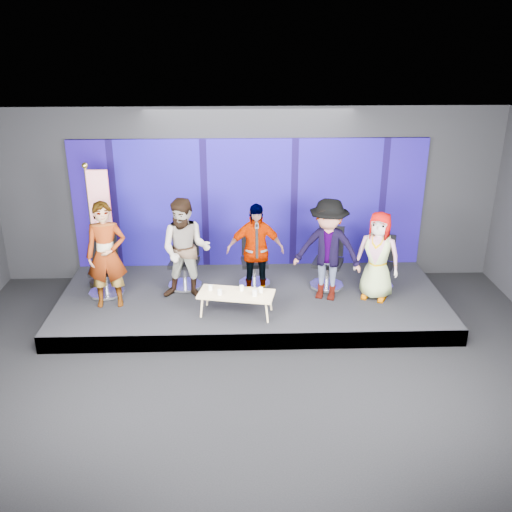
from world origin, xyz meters
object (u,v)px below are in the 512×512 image
at_px(chair_b, 185,267).
at_px(mug_b, 220,292).
at_px(mug_a, 210,288).
at_px(chair_c, 254,267).
at_px(mug_d, 255,293).
at_px(panelist_c, 255,251).
at_px(chair_e, 380,270).
at_px(mug_c, 242,288).
at_px(panelist_d, 328,250).
at_px(mug_e, 261,290).
at_px(panelist_a, 106,255).
at_px(coffee_table, 236,295).
at_px(chair_a, 105,274).
at_px(flag_stand, 98,223).
at_px(panelist_b, 186,250).
at_px(panelist_e, 378,256).
at_px(chair_d, 328,267).

distance_m(chair_b, mug_b, 1.41).
relative_size(mug_a, mug_b, 0.96).
relative_size(chair_c, mug_d, 10.37).
bearing_deg(panelist_c, chair_e, 4.66).
relative_size(chair_e, mug_c, 11.07).
relative_size(panelist_d, mug_e, 19.75).
xyz_separation_m(panelist_a, coffee_table, (2.22, -0.43, -0.58)).
bearing_deg(mug_c, chair_a, 162.07).
height_order(chair_e, flag_stand, flag_stand).
bearing_deg(panelist_c, mug_d, -95.38).
height_order(panelist_b, mug_e, panelist_b).
height_order(panelist_d, mug_e, panelist_d).
distance_m(panelist_e, mug_a, 3.02).
bearing_deg(mug_d, panelist_b, 146.61).
bearing_deg(mug_e, chair_e, 24.08).
bearing_deg(flag_stand, mug_e, -22.04).
height_order(chair_a, panelist_d, panelist_d).
bearing_deg(mug_b, panelist_b, 130.13).
relative_size(chair_b, chair_d, 1.00).
height_order(panelist_e, mug_e, panelist_e).
relative_size(mug_c, mug_d, 0.87).
xyz_separation_m(mug_a, mug_d, (0.75, -0.25, 0.01)).
bearing_deg(chair_a, chair_c, 0.54).
xyz_separation_m(panelist_b, flag_stand, (-1.63, 0.56, 0.33)).
relative_size(chair_d, panelist_e, 0.71).
bearing_deg(chair_d, panelist_b, -151.51).
bearing_deg(panelist_d, mug_a, -148.12).
height_order(chair_a, mug_d, chair_a).
bearing_deg(chair_c, panelist_b, -158.80).
bearing_deg(panelist_b, coffee_table, -29.65).
distance_m(chair_d, coffee_table, 2.04).
height_order(chair_d, chair_e, chair_d).
xyz_separation_m(panelist_d, panelist_e, (0.90, -0.02, -0.12)).
relative_size(panelist_b, mug_e, 19.76).
bearing_deg(chair_a, panelist_d, -10.63).
xyz_separation_m(panelist_e, flag_stand, (-5.04, 0.67, 0.45)).
height_order(panelist_b, flag_stand, flag_stand).
relative_size(chair_b, panelist_c, 0.66).
relative_size(chair_e, coffee_table, 0.74).
distance_m(panelist_c, coffee_table, 0.95).
bearing_deg(coffee_table, chair_d, 31.94).
bearing_deg(mug_b, chair_b, 119.31).
bearing_deg(flag_stand, mug_a, -27.22).
relative_size(mug_a, flag_stand, 0.04).
height_order(chair_a, mug_c, chair_a).
bearing_deg(coffee_table, chair_a, 159.33).
height_order(chair_b, chair_d, same).
distance_m(panelist_a, mug_d, 2.64).
bearing_deg(mug_a, coffee_table, -16.50).
bearing_deg(mug_d, mug_c, 135.00).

